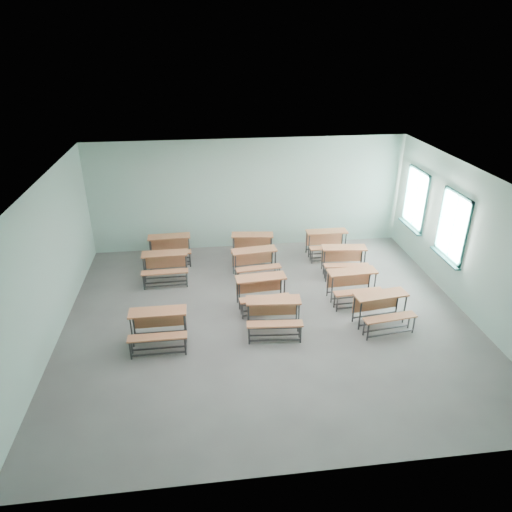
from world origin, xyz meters
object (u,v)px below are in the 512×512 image
(desk_unit_r2c2, at_px, (344,257))
(desk_unit_r1c1, at_px, (262,288))
(desk_unit_r3c0, at_px, (170,245))
(desk_unit_r2c1, at_px, (255,259))
(desk_unit_r0c1, at_px, (274,311))
(desk_unit_r1c2, at_px, (353,282))
(desk_unit_r0c2, at_px, (382,306))
(desk_unit_r0c0, at_px, (158,324))
(desk_unit_r3c2, at_px, (327,240))
(desk_unit_r3c1, at_px, (252,243))
(desk_unit_r2c0, at_px, (165,263))

(desk_unit_r2c2, bearing_deg, desk_unit_r1c1, -144.85)
(desk_unit_r3c0, bearing_deg, desk_unit_r2c1, -29.68)
(desk_unit_r1c1, xyz_separation_m, desk_unit_r2c1, (0.03, 1.47, 0.00))
(desk_unit_r0c1, height_order, desk_unit_r1c2, same)
(desk_unit_r0c2, bearing_deg, desk_unit_r0c0, 173.73)
(desk_unit_r1c2, bearing_deg, desk_unit_r2c2, 78.93)
(desk_unit_r0c1, relative_size, desk_unit_r3c2, 1.05)
(desk_unit_r1c1, bearing_deg, desk_unit_r2c2, 24.71)
(desk_unit_r1c2, bearing_deg, desk_unit_r3c1, 127.72)
(desk_unit_r0c2, height_order, desk_unit_r3c1, same)
(desk_unit_r3c1, bearing_deg, desk_unit_r2c0, -151.75)
(desk_unit_r3c1, bearing_deg, desk_unit_r3c2, 6.37)
(desk_unit_r1c2, height_order, desk_unit_r3c2, same)
(desk_unit_r0c0, distance_m, desk_unit_r0c1, 2.39)
(desk_unit_r0c2, bearing_deg, desk_unit_r2c1, 126.48)
(desk_unit_r0c2, relative_size, desk_unit_r3c2, 1.08)
(desk_unit_r0c0, height_order, desk_unit_r2c0, same)
(desk_unit_r3c1, bearing_deg, desk_unit_r0c0, -115.83)
(desk_unit_r0c2, height_order, desk_unit_r1c2, same)
(desk_unit_r1c2, bearing_deg, desk_unit_r2c1, 142.96)
(desk_unit_r0c2, distance_m, desk_unit_r1c1, 2.71)
(desk_unit_r1c2, height_order, desk_unit_r2c1, same)
(desk_unit_r2c0, relative_size, desk_unit_r2c1, 0.94)
(desk_unit_r2c1, xyz_separation_m, desk_unit_r3c2, (2.18, 0.97, 0.00))
(desk_unit_r2c2, bearing_deg, desk_unit_r0c1, -128.02)
(desk_unit_r0c1, relative_size, desk_unit_r3c0, 1.02)
(desk_unit_r1c1, distance_m, desk_unit_r2c1, 1.47)
(desk_unit_r0c2, bearing_deg, desk_unit_r0c1, 171.06)
(desk_unit_r2c0, xyz_separation_m, desk_unit_r3c0, (0.07, 1.08, 0.00))
(desk_unit_r0c0, xyz_separation_m, desk_unit_r0c1, (2.39, 0.15, 0.00))
(desk_unit_r0c0, height_order, desk_unit_r3c2, same)
(desk_unit_r0c1, bearing_deg, desk_unit_r1c2, 31.06)
(desk_unit_r0c2, relative_size, desk_unit_r1c1, 1.02)
(desk_unit_r2c0, bearing_deg, desk_unit_r2c2, -3.59)
(desk_unit_r0c0, bearing_deg, desk_unit_r1c2, 14.69)
(desk_unit_r0c0, bearing_deg, desk_unit_r3c1, 56.99)
(desk_unit_r0c1, xyz_separation_m, desk_unit_r1c1, (-0.11, 1.02, 0.00))
(desk_unit_r2c1, relative_size, desk_unit_r3c1, 1.00)
(desk_unit_r0c1, bearing_deg, desk_unit_r2c2, 50.67)
(desk_unit_r2c2, bearing_deg, desk_unit_r1c2, -92.17)
(desk_unit_r0c0, distance_m, desk_unit_r2c1, 3.50)
(desk_unit_r1c1, bearing_deg, desk_unit_r0c0, -157.41)
(desk_unit_r1c2, xyz_separation_m, desk_unit_r3c2, (0.02, 2.43, 0.00))
(desk_unit_r3c1, height_order, desk_unit_r3c2, same)
(desk_unit_r0c1, distance_m, desk_unit_r2c2, 3.26)
(desk_unit_r2c1, bearing_deg, desk_unit_r0c1, -94.66)
(desk_unit_r0c0, height_order, desk_unit_r1c1, same)
(desk_unit_r0c1, bearing_deg, desk_unit_r3c2, 63.36)
(desk_unit_r1c1, xyz_separation_m, desk_unit_r2c0, (-2.28, 1.56, 0.00))
(desk_unit_r3c0, distance_m, desk_unit_r3c2, 4.43)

